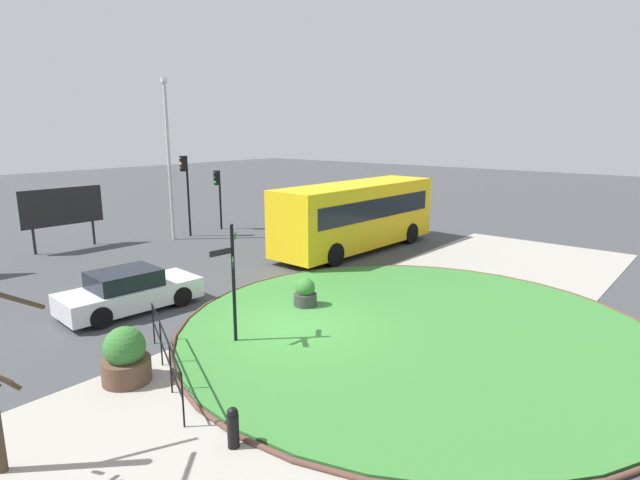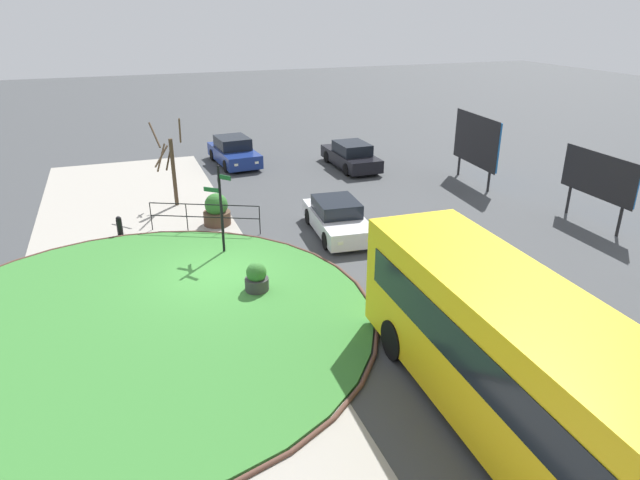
# 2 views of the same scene
# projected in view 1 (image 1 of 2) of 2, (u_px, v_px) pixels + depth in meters

# --- Properties ---
(ground) EXTENTS (120.00, 120.00, 0.00)m
(ground) POSITION_uv_depth(u_px,v_px,m) (295.00, 330.00, 14.34)
(ground) COLOR #3D3F42
(sidewalk_paving) EXTENTS (32.00, 7.57, 0.02)m
(sidewalk_paving) POSITION_uv_depth(u_px,v_px,m) (360.00, 351.00, 12.96)
(sidewalk_paving) COLOR #9E998E
(sidewalk_paving) RESTS_ON ground
(grass_island) EXTENTS (13.00, 13.00, 0.10)m
(grass_island) POSITION_uv_depth(u_px,v_px,m) (416.00, 329.00, 14.28)
(grass_island) COLOR #387A33
(grass_island) RESTS_ON ground
(grass_kerb_ring) EXTENTS (13.31, 13.31, 0.11)m
(grass_kerb_ring) POSITION_uv_depth(u_px,v_px,m) (416.00, 329.00, 14.28)
(grass_kerb_ring) COLOR brown
(grass_kerb_ring) RESTS_ON ground
(signpost_directional) EXTENTS (1.09, 0.81, 3.21)m
(signpost_directional) POSITION_uv_depth(u_px,v_px,m) (232.00, 276.00, 12.97)
(signpost_directional) COLOR black
(signpost_directional) RESTS_ON ground
(bollard_foreground) EXTENTS (0.21, 0.21, 0.78)m
(bollard_foreground) POSITION_uv_depth(u_px,v_px,m) (233.00, 427.00, 8.96)
(bollard_foreground) COLOR black
(bollard_foreground) RESTS_ON ground
(railing_grass_edge) EXTENTS (1.87, 3.87, 1.13)m
(railing_grass_edge) POSITION_uv_depth(u_px,v_px,m) (165.00, 349.00, 11.36)
(railing_grass_edge) COLOR black
(railing_grass_edge) RESTS_ON ground
(bus_yellow) EXTENTS (9.18, 2.76, 3.09)m
(bus_yellow) POSITION_uv_depth(u_px,v_px,m) (357.00, 215.00, 23.34)
(bus_yellow) COLOR yellow
(bus_yellow) RESTS_ON ground
(car_far_lane) EXTENTS (4.28, 2.08, 1.31)m
(car_far_lane) POSITION_uv_depth(u_px,v_px,m) (129.00, 292.00, 15.72)
(car_far_lane) COLOR silver
(car_far_lane) RESTS_ON ground
(traffic_light_near) EXTENTS (0.49, 0.30, 3.28)m
(traffic_light_near) POSITION_uv_depth(u_px,v_px,m) (218.00, 186.00, 27.99)
(traffic_light_near) COLOR black
(traffic_light_near) RESTS_ON ground
(traffic_light_far) EXTENTS (0.49, 0.27, 4.17)m
(traffic_light_far) POSITION_uv_depth(u_px,v_px,m) (185.00, 178.00, 26.05)
(traffic_light_far) COLOR black
(traffic_light_far) RESTS_ON ground
(lamppost_tall) EXTENTS (0.32, 0.32, 7.89)m
(lamppost_tall) POSITION_uv_depth(u_px,v_px,m) (169.00, 155.00, 25.09)
(lamppost_tall) COLOR #B7B7BC
(lamppost_tall) RESTS_ON ground
(billboard_right) EXTENTS (3.70, 0.24, 2.87)m
(billboard_right) POSITION_uv_depth(u_px,v_px,m) (62.00, 208.00, 23.47)
(billboard_right) COLOR black
(billboard_right) RESTS_ON ground
(planter_near_signpost) EXTENTS (0.72, 0.72, 0.99)m
(planter_near_signpost) POSITION_uv_depth(u_px,v_px,m) (305.00, 295.00, 15.95)
(planter_near_signpost) COLOR #383838
(planter_near_signpost) RESTS_ON ground
(planter_kerbside) EXTENTS (1.07, 1.07, 1.29)m
(planter_kerbside) POSITION_uv_depth(u_px,v_px,m) (126.00, 358.00, 11.27)
(planter_kerbside) COLOR brown
(planter_kerbside) RESTS_ON ground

